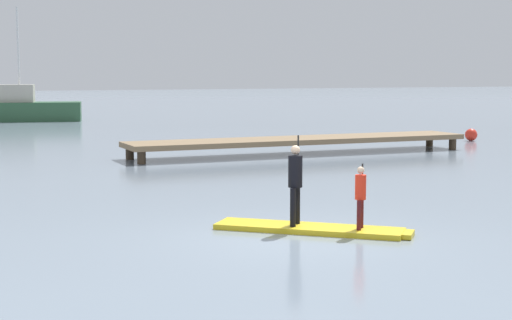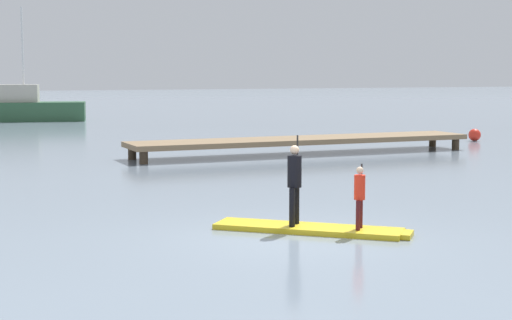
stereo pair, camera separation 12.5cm
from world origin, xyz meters
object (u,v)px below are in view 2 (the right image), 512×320
(paddler_child_solo, at_px, (360,194))
(mooring_buoy_near, at_px, (475,135))
(paddler_adult, at_px, (295,180))
(paddleboard_near, at_px, (312,229))
(fishing_boat_white_large, at_px, (9,109))

(paddler_child_solo, xyz_separation_m, mooring_buoy_near, (14.75, 15.36, -0.48))
(paddler_adult, relative_size, mooring_buoy_near, 3.17)
(paddleboard_near, xyz_separation_m, paddler_child_solo, (0.67, -0.58, 0.69))
(paddleboard_near, relative_size, mooring_buoy_near, 6.08)
(paddleboard_near, height_order, mooring_buoy_near, mooring_buoy_near)
(paddler_adult, relative_size, fishing_boat_white_large, 0.18)
(paddleboard_near, distance_m, paddler_adult, 0.97)
(mooring_buoy_near, bearing_deg, paddler_adult, -137.11)
(paddler_adult, bearing_deg, paddleboard_near, -42.49)
(paddleboard_near, relative_size, fishing_boat_white_large, 0.34)
(paddleboard_near, height_order, paddler_child_solo, paddler_child_solo)
(paddleboard_near, relative_size, paddler_child_solo, 2.72)
(paddler_adult, distance_m, fishing_boat_white_large, 36.98)
(paddleboard_near, distance_m, paddler_child_solo, 1.13)
(paddleboard_near, height_order, fishing_boat_white_large, fishing_boat_white_large)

